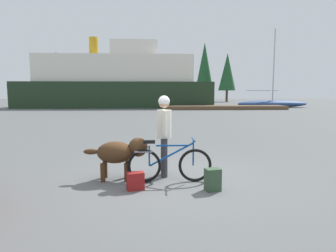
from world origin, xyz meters
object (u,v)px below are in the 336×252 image
at_px(bicycle, 169,164).
at_px(person_cyclist, 164,128).
at_px(sailboat_moored, 272,103).
at_px(dog, 120,152).
at_px(handbag_pannier, 135,181).
at_px(backpack, 213,180).
at_px(ferry_boat, 118,83).

bearing_deg(bicycle, person_cyclist, 100.27).
bearing_deg(sailboat_moored, dog, -117.87).
xyz_separation_m(person_cyclist, handbag_pannier, (-0.58, -0.92, -0.91)).
relative_size(backpack, sailboat_moored, 0.04).
bearing_deg(dog, bicycle, -13.13).
relative_size(person_cyclist, handbag_pannier, 5.26).
relative_size(handbag_pannier, ferry_boat, 0.01).
distance_m(person_cyclist, handbag_pannier, 1.42).
bearing_deg(person_cyclist, bicycle, -79.73).
bearing_deg(ferry_boat, handbag_pannier, -82.87).
xyz_separation_m(dog, handbag_pannier, (0.35, -0.69, -0.42)).
relative_size(dog, handbag_pannier, 3.99).
distance_m(backpack, ferry_boat, 33.18).
height_order(dog, ferry_boat, ferry_boat).
bearing_deg(sailboat_moored, ferry_boat, 171.89).
distance_m(bicycle, handbag_pannier, 0.83).
relative_size(backpack, handbag_pannier, 1.25).
bearing_deg(person_cyclist, backpack, -49.73).
bearing_deg(person_cyclist, dog, -166.15).
xyz_separation_m(bicycle, ferry_boat, (-4.73, 32.03, 2.67)).
height_order(dog, sailboat_moored, sailboat_moored).
height_order(backpack, ferry_boat, ferry_boat).
xyz_separation_m(handbag_pannier, sailboat_moored, (15.02, 29.76, 0.33)).
bearing_deg(sailboat_moored, handbag_pannier, -116.79).
xyz_separation_m(bicycle, dog, (-1.02, 0.24, 0.22)).
relative_size(person_cyclist, backpack, 4.21).
relative_size(backpack, ferry_boat, 0.02).
distance_m(person_cyclist, backpack, 1.61).
relative_size(bicycle, sailboat_moored, 0.18).
bearing_deg(dog, sailboat_moored, 62.13).
xyz_separation_m(bicycle, handbag_pannier, (-0.67, -0.45, -0.21)).
distance_m(bicycle, dog, 1.07).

